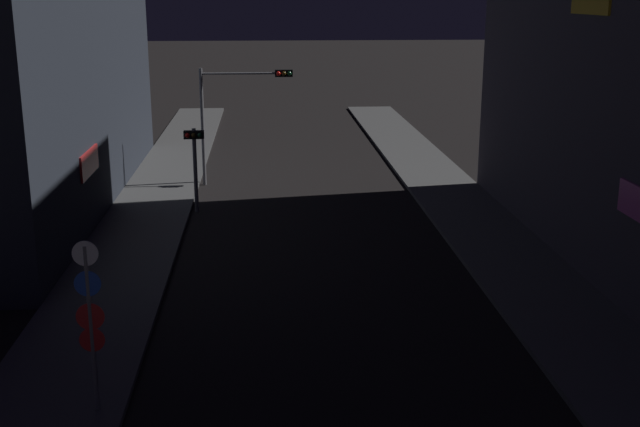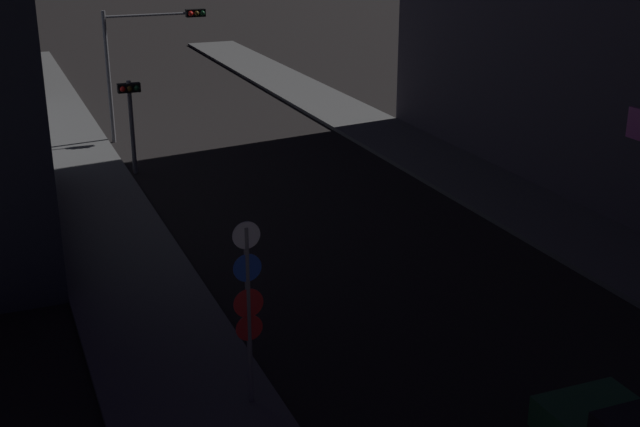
% 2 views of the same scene
% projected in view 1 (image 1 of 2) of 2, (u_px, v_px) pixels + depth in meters
% --- Properties ---
extents(sidewalk_left, '(3.31, 60.20, 0.15)m').
position_uv_depth(sidewalk_left, '(148.00, 214.00, 32.07)').
color(sidewalk_left, '#4C4C4C').
rests_on(sidewalk_left, ground_plane).
extents(sidewalk_right, '(3.31, 60.20, 0.15)m').
position_uv_depth(sidewalk_right, '(463.00, 209.00, 32.93)').
color(sidewalk_right, '#4C4C4C').
rests_on(sidewalk_right, ground_plane).
extents(building_facade_left, '(6.08, 24.32, 15.04)m').
position_uv_depth(building_facade_left, '(28.00, 21.00, 32.15)').
color(building_facade_left, '#282D38').
rests_on(building_facade_left, ground_plane).
extents(traffic_light_overhead, '(4.21, 0.41, 5.37)m').
position_uv_depth(traffic_light_overhead, '(237.00, 101.00, 36.39)').
color(traffic_light_overhead, slate).
rests_on(traffic_light_overhead, ground_plane).
extents(traffic_light_left_kerb, '(0.80, 0.42, 3.42)m').
position_uv_depth(traffic_light_left_kerb, '(195.00, 152.00, 32.11)').
color(traffic_light_left_kerb, slate).
rests_on(traffic_light_left_kerb, ground_plane).
extents(sign_pole_left, '(0.58, 0.10, 3.72)m').
position_uv_depth(sign_pole_left, '(90.00, 315.00, 16.35)').
color(sign_pole_left, slate).
rests_on(sign_pole_left, sidewalk_left).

